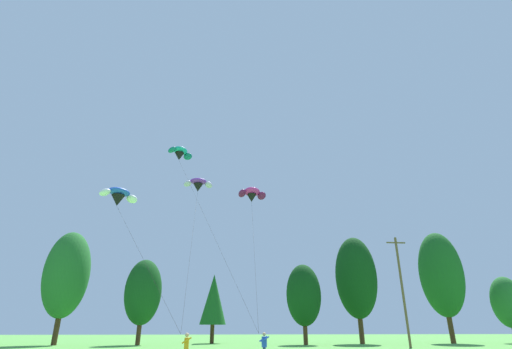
{
  "coord_description": "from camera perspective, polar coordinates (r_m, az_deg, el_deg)",
  "views": [
    {
      "loc": [
        -0.33,
        -4.22,
        1.95
      ],
      "look_at": [
        1.96,
        20.81,
        12.23
      ],
      "focal_mm": 26.31,
      "sensor_mm": 36.0,
      "label": 1
    }
  ],
  "objects": [
    {
      "name": "utility_pole",
      "position": [
        45.92,
        21.33,
        -15.67
      ],
      "size": [
        2.2,
        0.26,
        11.59
      ],
      "color": "brown",
      "rests_on": "ground_plane"
    },
    {
      "name": "treeline_tree_h",
      "position": [
        60.79,
        26.32,
        -13.39
      ],
      "size": [
        5.81,
        5.81,
        14.85
      ],
      "color": "#472D19",
      "rests_on": "ground_plane"
    },
    {
      "name": "treeline_tree_g",
      "position": [
        55.06,
        14.96,
        -14.84
      ],
      "size": [
        5.53,
        5.53,
        13.82
      ],
      "color": "#472D19",
      "rests_on": "ground_plane"
    },
    {
      "name": "treeline_tree_f",
      "position": [
        50.7,
        7.26,
        -17.69
      ],
      "size": [
        4.4,
        4.4,
        9.64
      ],
      "color": "#472D19",
      "rests_on": "ground_plane"
    },
    {
      "name": "parafoil_kite_low_magenta",
      "position": [
        44.07,
        -0.63,
        -3.07
      ],
      "size": [
        3.6,
        17.48,
        15.75
      ],
      "color": "#D12893"
    },
    {
      "name": "treeline_tree_e",
      "position": [
        54.69,
        -6.48,
        -18.31
      ],
      "size": [
        3.56,
        3.56,
        8.92
      ],
      "color": "#472D19",
      "rests_on": "ground_plane"
    },
    {
      "name": "kite_flyer_mid",
      "position": [
        25.25,
        1.26,
        -24.41
      ],
      "size": [
        0.59,
        0.63,
        1.69
      ],
      "color": "navy",
      "rests_on": "ground_plane"
    },
    {
      "name": "kite_flyer_near",
      "position": [
        22.95,
        -10.54,
        -24.3
      ],
      "size": [
        0.54,
        0.58,
        1.69
      ],
      "color": "gray",
      "rests_on": "ground_plane"
    },
    {
      "name": "treeline_tree_d",
      "position": [
        51.57,
        -16.78,
        -16.71
      ],
      "size": [
        4.54,
        4.54,
        10.14
      ],
      "color": "#472D19",
      "rests_on": "ground_plane"
    },
    {
      "name": "treeline_tree_i",
      "position": [
        64.85,
        33.9,
        -15.79
      ],
      "size": [
        4.13,
        4.13,
        8.64
      ],
      "color": "#472D19",
      "rests_on": "ground_plane"
    },
    {
      "name": "parafoil_kite_mid_teal",
      "position": [
        49.56,
        -11.49,
        3.19
      ],
      "size": [
        9.98,
        21.24,
        22.12
      ],
      "color": "teal"
    },
    {
      "name": "parafoil_kite_high_purple",
      "position": [
        47.25,
        -8.79,
        -1.48
      ],
      "size": [
        3.78,
        22.07,
        17.68
      ],
      "color": "purple"
    },
    {
      "name": "parafoil_kite_far_blue_white",
      "position": [
        37.48,
        -20.17,
        -3.09
      ],
      "size": [
        9.5,
        13.12,
        12.6
      ],
      "color": "blue"
    },
    {
      "name": "treeline_tree_c",
      "position": [
        54.69,
        -26.83,
        -13.36
      ],
      "size": [
        5.47,
        5.47,
        13.6
      ],
      "color": "#472D19",
      "rests_on": "ground_plane"
    }
  ]
}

